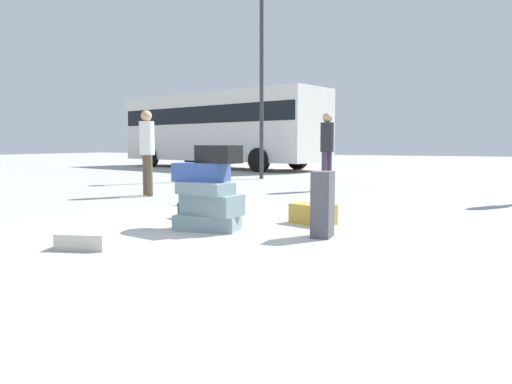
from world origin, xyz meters
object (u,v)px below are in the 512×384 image
object	(u,v)px
suitcase_black_left_side	(196,211)
person_tourist_with_camera	(147,145)
suitcase_cream_behind_tower	(88,239)
lamp_post	(262,52)
suitcase_charcoal_upright_blue	(323,204)
suitcase_tan_right_side	(313,214)
suitcase_tower	(209,193)
suitcase_cream_foreground_far	(213,184)
parked_bus	(220,126)
person_passerby_in_red	(327,144)

from	to	relation	value
suitcase_black_left_side	person_tourist_with_camera	world-z (taller)	person_tourist_with_camera
suitcase_cream_behind_tower	lamp_post	distance (m)	10.57
suitcase_charcoal_upright_blue	suitcase_tan_right_side	bearing A→B (deg)	112.39
suitcase_tower	suitcase_cream_foreground_far	world-z (taller)	suitcase_tower
suitcase_tower	person_tourist_with_camera	size ratio (longest dim) A/B	0.60
suitcase_cream_behind_tower	person_tourist_with_camera	world-z (taller)	person_tourist_with_camera
parked_bus	suitcase_cream_behind_tower	bearing A→B (deg)	-50.60
person_tourist_with_camera	suitcase_charcoal_upright_blue	bearing A→B (deg)	0.19
suitcase_tower	person_passerby_in_red	bearing A→B (deg)	92.54
person_tourist_with_camera	parked_bus	xyz separation A→B (m)	(-4.40, 10.39, 0.80)
suitcase_tan_right_side	lamp_post	world-z (taller)	lamp_post
suitcase_cream_behind_tower	suitcase_black_left_side	distance (m)	2.10
suitcase_tower	person_passerby_in_red	size ratio (longest dim) A/B	0.60
suitcase_tower	suitcase_cream_foreground_far	bearing A→B (deg)	120.33
suitcase_black_left_side	parked_bus	world-z (taller)	parked_bus
suitcase_charcoal_upright_blue	parked_bus	bearing A→B (deg)	120.86
suitcase_charcoal_upright_blue	suitcase_cream_behind_tower	distance (m)	2.55
suitcase_charcoal_upright_blue	person_tourist_with_camera	distance (m)	5.34
suitcase_tower	person_passerby_in_red	distance (m)	5.44
suitcase_charcoal_upright_blue	lamp_post	bearing A→B (deg)	116.12
suitcase_tan_right_side	parked_bus	distance (m)	15.01
parked_bus	suitcase_black_left_side	bearing A→B (deg)	-47.16
suitcase_cream_behind_tower	person_passerby_in_red	xyz separation A→B (m)	(0.33, 6.83, 0.97)
suitcase_black_left_side	lamp_post	distance (m)	8.69
suitcase_charcoal_upright_blue	suitcase_black_left_side	xyz separation A→B (m)	(-2.05, 0.53, -0.27)
suitcase_tower	suitcase_cream_behind_tower	xyz separation A→B (m)	(-0.57, -1.43, -0.38)
suitcase_tan_right_side	person_tourist_with_camera	xyz separation A→B (m)	(-4.19, 1.80, 0.90)
suitcase_tower	suitcase_cream_behind_tower	size ratio (longest dim) A/B	2.02
suitcase_tan_right_side	suitcase_charcoal_upright_blue	xyz separation A→B (m)	(0.41, -0.84, 0.24)
suitcase_charcoal_upright_blue	person_passerby_in_red	bearing A→B (deg)	103.73
suitcase_tan_right_side	suitcase_cream_foreground_far	distance (m)	2.74
person_tourist_with_camera	person_passerby_in_red	xyz separation A→B (m)	(2.94, 2.62, 0.02)
suitcase_tower	suitcase_tan_right_side	world-z (taller)	suitcase_tower
suitcase_tan_right_side	suitcase_black_left_side	bearing A→B (deg)	-150.18
suitcase_cream_behind_tower	person_tourist_with_camera	distance (m)	5.04
suitcase_tower	person_tourist_with_camera	xyz separation A→B (m)	(-3.18, 2.78, 0.57)
suitcase_tower	suitcase_tan_right_side	xyz separation A→B (m)	(1.01, 0.98, -0.33)
suitcase_tower	lamp_post	world-z (taller)	lamp_post
person_passerby_in_red	parked_bus	bearing A→B (deg)	-124.98
suitcase_tan_right_side	person_tourist_with_camera	size ratio (longest dim) A/B	0.33
suitcase_cream_behind_tower	suitcase_tower	bearing A→B (deg)	50.10
lamp_post	suitcase_black_left_side	bearing A→B (deg)	-71.16
lamp_post	suitcase_charcoal_upright_blue	bearing A→B (deg)	-60.11
suitcase_charcoal_upright_blue	suitcase_black_left_side	size ratio (longest dim) A/B	1.49
suitcase_tower	parked_bus	xyz separation A→B (m)	(-7.58, 13.17, 1.38)
suitcase_black_left_side	suitcase_tan_right_side	bearing A→B (deg)	32.47
suitcase_tower	person_tourist_with_camera	world-z (taller)	person_tourist_with_camera
suitcase_cream_foreground_far	person_tourist_with_camera	world-z (taller)	person_tourist_with_camera
person_passerby_in_red	suitcase_cream_foreground_far	bearing A→B (deg)	-8.51
suitcase_cream_behind_tower	parked_bus	size ratio (longest dim) A/B	0.05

